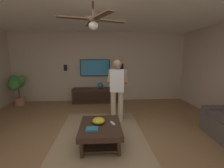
# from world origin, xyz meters

# --- Properties ---
(ground_plane) EXTENTS (8.00, 8.00, 0.00)m
(ground_plane) POSITION_xyz_m (0.00, 0.00, 0.00)
(ground_plane) COLOR olive
(wall_back_tv) EXTENTS (0.10, 6.86, 2.64)m
(wall_back_tv) POSITION_xyz_m (3.20, 0.00, 1.32)
(wall_back_tv) COLOR #BCA893
(wall_back_tv) RESTS_ON ground
(ceiling_slab) EXTENTS (6.50, 6.86, 0.10)m
(ceiling_slab) POSITION_xyz_m (0.00, 0.00, 2.69)
(ceiling_slab) COLOR white
(area_rug) EXTENTS (2.90, 1.89, 0.01)m
(area_rug) POSITION_xyz_m (0.15, -0.03, 0.01)
(area_rug) COLOR #9E8460
(area_rug) RESTS_ON ground
(coffee_table) EXTENTS (1.00, 0.80, 0.40)m
(coffee_table) POSITION_xyz_m (-0.05, -0.03, 0.30)
(coffee_table) COLOR #332116
(coffee_table) RESTS_ON ground
(media_console) EXTENTS (0.45, 1.70, 0.55)m
(media_console) POSITION_xyz_m (2.87, 0.18, 0.28)
(media_console) COLOR #332116
(media_console) RESTS_ON ground
(tv) EXTENTS (0.05, 1.14, 0.64)m
(tv) POSITION_xyz_m (3.11, 0.18, 1.30)
(tv) COLOR black
(person_standing) EXTENTS (0.59, 0.60, 1.64)m
(person_standing) POSITION_xyz_m (1.06, -0.47, 0.93)
(person_standing) COLOR #C6B793
(person_standing) RESTS_ON ground
(potted_plant_tall) EXTENTS (0.57, 0.52, 1.09)m
(potted_plant_tall) POSITION_xyz_m (2.67, 2.92, 0.74)
(potted_plant_tall) COLOR #9E6B4C
(potted_plant_tall) RESTS_ON ground
(bowl) EXTENTS (0.25, 0.25, 0.11)m
(bowl) POSITION_xyz_m (0.04, 0.01, 0.46)
(bowl) COLOR gold
(bowl) RESTS_ON coffee_table
(remote_white) EXTENTS (0.16, 0.10, 0.02)m
(remote_white) POSITION_xyz_m (0.00, -0.27, 0.41)
(remote_white) COLOR white
(remote_white) RESTS_ON coffee_table
(book) EXTENTS (0.17, 0.23, 0.04)m
(book) POSITION_xyz_m (-0.24, 0.12, 0.42)
(book) COLOR teal
(book) RESTS_ON coffee_table
(vase_round) EXTENTS (0.22, 0.22, 0.22)m
(vase_round) POSITION_xyz_m (2.87, -0.02, 0.66)
(vase_round) COLOR teal
(vase_round) RESTS_ON media_console
(wall_speaker_left) EXTENTS (0.06, 0.12, 0.22)m
(wall_speaker_left) POSITION_xyz_m (3.12, -0.86, 1.34)
(wall_speaker_left) COLOR black
(wall_speaker_right) EXTENTS (0.06, 0.12, 0.22)m
(wall_speaker_right) POSITION_xyz_m (3.12, 1.30, 1.31)
(wall_speaker_right) COLOR black
(ceiling_fan) EXTENTS (1.16, 1.18, 0.46)m
(ceiling_fan) POSITION_xyz_m (-0.11, 0.06, 2.32)
(ceiling_fan) COLOR #4C3828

